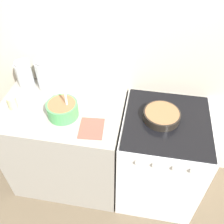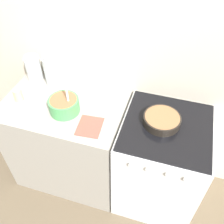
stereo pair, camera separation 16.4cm
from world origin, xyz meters
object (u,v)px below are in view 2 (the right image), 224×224
Objects in this scene: stove at (159,163)px; storage_jar_middle at (55,71)px; baking_pan at (162,120)px; tin_can at (18,95)px; storage_jar_left at (34,69)px; mixing_bowl at (64,104)px.

storage_jar_middle is (-0.99, 0.23, 0.59)m from stove.
baking_pan is 0.97m from storage_jar_middle.
stove is 1.29m from tin_can.
storage_jar_middle is 0.35m from tin_can.
tin_can reaches higher than stove.
storage_jar_left is at bearing 169.45° from baking_pan.
mixing_bowl is 2.96× the size of tin_can.
storage_jar_left is 0.21m from storage_jar_middle.
mixing_bowl is 1.30× the size of storage_jar_left.
baking_pan is 1.17m from storage_jar_left.
mixing_bowl is at bearing -174.57° from stove.
stove is 9.41× the size of tin_can.
stove is at bearing -12.99° from storage_jar_middle.
stove is 1.34m from storage_jar_left.
storage_jar_middle reaches higher than stove.
storage_jar_left is (-0.42, 0.30, 0.03)m from mixing_bowl.
tin_can is at bearing 178.33° from mixing_bowl.
storage_jar_middle reaches higher than storage_jar_left.
storage_jar_left is 2.28× the size of tin_can.
storage_jar_middle is (-0.22, 0.30, 0.05)m from mixing_bowl.
mixing_bowl reaches higher than storage_jar_left.
mixing_bowl is at bearing -1.67° from tin_can.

